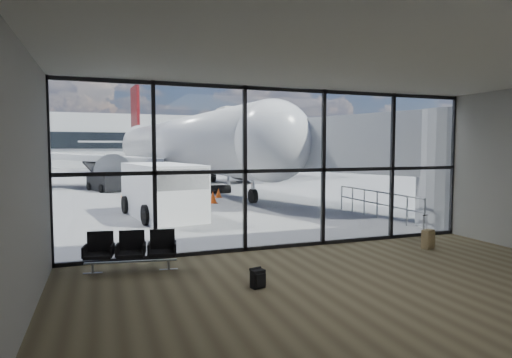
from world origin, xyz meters
TOP-DOWN VIEW (x-y plane):
  - ground at (0.00, 40.00)m, footprint 220.00×220.00m
  - lounge_shell at (0.00, -4.80)m, footprint 12.02×8.01m
  - glass_curtain_wall at (0.00, 0.00)m, footprint 12.10×0.12m
  - jet_bridge at (4.90, 7.07)m, footprint 8.00×16.50m
  - apron_railing at (5.60, 3.50)m, footprint 0.06×5.46m
  - far_terminal at (-0.59, 61.97)m, footprint 80.00×12.20m
  - tree_5 at (-15.00, 72.00)m, footprint 6.27×6.27m
  - seating_row at (-4.25, -0.84)m, footprint 2.05×0.89m
  - backpack at (-1.94, -3.04)m, footprint 0.31×0.30m
  - suitcase at (3.71, -1.51)m, footprint 0.40×0.34m
  - airliner at (0.87, 24.82)m, footprint 33.97×39.48m
  - service_van at (-2.50, 6.71)m, footprint 3.10×5.32m
  - belt_loader at (-4.60, 19.29)m, footprint 2.85×4.50m
  - traffic_cone_a at (-3.61, 15.07)m, footprint 0.44×0.44m
  - traffic_cone_b at (0.52, 10.40)m, footprint 0.43×0.43m
  - traffic_cone_c at (1.46, 12.78)m, footprint 0.38×0.38m

SIDE VIEW (x-z plane):
  - ground at x=0.00m, z-range 0.00..0.00m
  - backpack at x=-1.94m, z-range -0.01..0.41m
  - traffic_cone_c at x=1.46m, z-range -0.01..0.53m
  - suitcase at x=3.71m, z-range -0.19..0.77m
  - traffic_cone_b at x=0.52m, z-range -0.02..0.60m
  - traffic_cone_a at x=-3.61m, z-range -0.02..0.61m
  - seating_row at x=-4.25m, z-range 0.05..0.96m
  - belt_loader at x=-4.60m, z-range -0.32..1.65m
  - apron_railing at x=5.60m, z-range 0.16..1.27m
  - service_van at x=-2.50m, z-range 0.03..2.22m
  - glass_curtain_wall at x=0.00m, z-range 0.00..4.50m
  - lounge_shell at x=0.00m, z-range 0.40..4.91m
  - jet_bridge at x=4.90m, z-range 0.59..4.92m
  - airliner at x=0.87m, z-range -1.99..8.19m
  - far_terminal at x=-0.59m, z-range -1.29..9.71m
  - tree_5 at x=-15.00m, z-range 1.36..10.39m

